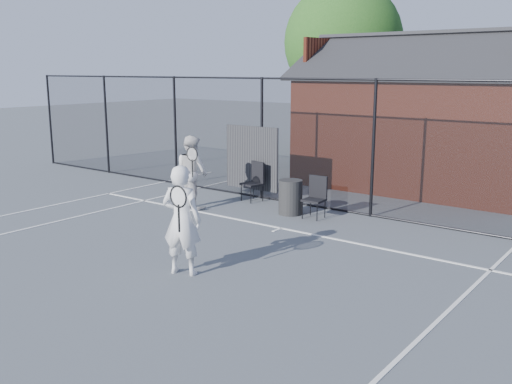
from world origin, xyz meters
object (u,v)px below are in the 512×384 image
Objects in this scene: clubhouse at (422,128)px; player_front at (182,220)px; player_back at (192,172)px; waste_bin at (290,197)px; chair_left at (252,182)px; chair_right at (314,198)px.

clubhouse is 3.72× the size of player_front.
player_front is at bearing -48.47° from player_back.
player_back is 2.38m from waste_bin.
chair_left is (0.69, 1.38, -0.38)m from player_back.
clubhouse is 5.05m from chair_right.
player_back is 2.94m from chair_right.
clubhouse is 6.90× the size of chair_left.
clubhouse reaches higher than waste_bin.
waste_bin is (2.16, 0.88, -0.46)m from player_back.
clubhouse is at bearing 82.25° from chair_right.
player_back reaches higher than chair_left.
chair_right is (2.08, -0.50, -0.02)m from chair_left.
chair_right is at bearing 17.66° from player_back.
player_front is 5.23m from chair_left.
clubhouse is at bearing 78.17° from waste_bin.
waste_bin is (1.47, -0.50, -0.08)m from chair_left.
player_back is 1.80× the size of chair_left.
player_front is 4.23m from chair_right.
player_front reaches higher than waste_bin.
player_back reaches higher than waste_bin.
chair_left reaches higher than chair_right.
clubhouse is 5.15m from waste_bin.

